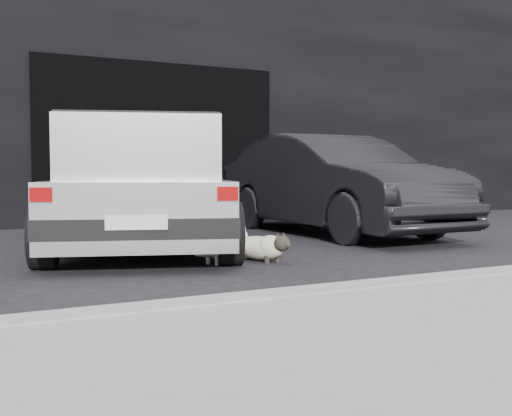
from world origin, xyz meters
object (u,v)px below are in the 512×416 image
silver_hatchback (142,180)px  second_car (334,184)px  cat_siamese (263,247)px  cat_white (226,246)px

silver_hatchback → second_car: (2.85, 0.50, -0.08)m
cat_siamese → second_car: bearing=-156.5°
second_car → cat_white: bearing=-144.2°
silver_hatchback → second_car: silver_hatchback is taller
cat_white → cat_siamese: bearing=59.4°
second_car → cat_white: size_ratio=6.28×
silver_hatchback → second_car: 2.89m
silver_hatchback → cat_white: 1.49m
silver_hatchback → cat_siamese: silver_hatchback is taller
cat_siamese → cat_white: 0.36m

